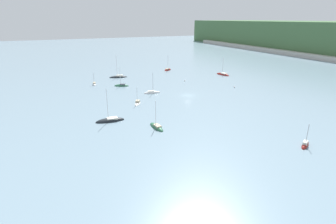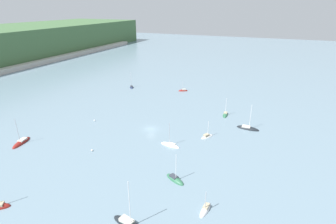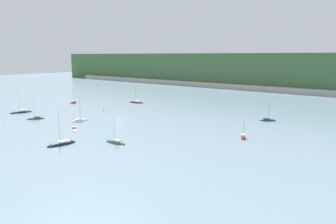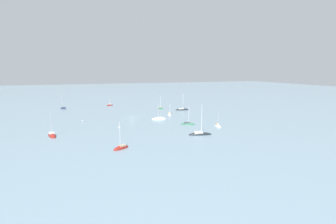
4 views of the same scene
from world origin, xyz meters
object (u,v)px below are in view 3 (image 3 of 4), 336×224
sailboat_2 (136,103)px  sailboat_5 (74,130)px  sailboat_7 (268,121)px  mooring_buoy_0 (157,110)px  sailboat_8 (116,143)px  sailboat_3 (21,113)px  sailboat_6 (62,145)px  mooring_buoy_1 (103,110)px  sailboat_9 (73,103)px  sailboat_10 (243,138)px  sailboat_4 (80,121)px  sailboat_1 (36,119)px

sailboat_2 → sailboat_5: bearing=103.9°
sailboat_7 → mooring_buoy_0: (-42.78, -9.11, 0.20)m
sailboat_8 → sailboat_3: bearing=-11.1°
sailboat_6 → mooring_buoy_1: (-33.40, 40.46, 0.23)m
sailboat_2 → sailboat_9: 29.66m
sailboat_6 → sailboat_10: 47.73m
sailboat_7 → sailboat_6: bearing=-147.4°
sailboat_4 → sailboat_8: size_ratio=1.07×
sailboat_7 → mooring_buoy_1: 64.60m
sailboat_6 → sailboat_8: (9.33, 9.70, 0.00)m
sailboat_2 → sailboat_6: 74.37m
sailboat_1 → sailboat_3: (-16.89, 3.01, 0.03)m
sailboat_1 → sailboat_2: (-1.34, 51.04, -0.00)m
sailboat_7 → sailboat_10: (4.64, -26.99, 0.01)m
sailboat_6 → sailboat_9: (-60.23, 44.38, 0.01)m
sailboat_10 → mooring_buoy_0: (-47.42, 17.88, 0.20)m
sailboat_4 → sailboat_5: size_ratio=1.37×
sailboat_4 → mooring_buoy_1: (-12.00, 20.03, 0.22)m
sailboat_3 → sailboat_5: sailboat_3 is taller
sailboat_8 → sailboat_9: (-69.56, 34.67, 0.01)m
sailboat_3 → sailboat_6: sailboat_3 is taller
sailboat_5 → sailboat_6: bearing=-14.9°
sailboat_7 → sailboat_2: bearing=144.9°
sailboat_2 → mooring_buoy_0: 24.92m
sailboat_2 → sailboat_4: 46.56m
sailboat_2 → sailboat_10: bearing=144.9°
sailboat_9 → mooring_buoy_1: size_ratio=15.01×
sailboat_5 → sailboat_1: bearing=-152.9°
sailboat_5 → sailboat_6: (11.43, -11.51, -0.07)m
sailboat_2 → mooring_buoy_1: size_ratio=16.31×
sailboat_4 → sailboat_7: bearing=-40.3°
sailboat_3 → sailboat_8: sailboat_3 is taller
sailboat_7 → sailboat_9: bearing=157.9°
sailboat_1 → sailboat_5: 25.22m
sailboat_9 → sailboat_10: 92.66m
sailboat_3 → sailboat_10: size_ratio=1.95×
sailboat_1 → sailboat_6: 38.82m
sailboat_9 → sailboat_10: (92.23, -8.96, 0.02)m
mooring_buoy_1 → sailboat_6: bearing=-50.5°
sailboat_9 → sailboat_8: bearing=-148.5°
sailboat_8 → mooring_buoy_0: size_ratio=13.15×
sailboat_8 → sailboat_9: size_ratio=0.90×
sailboat_6 → sailboat_7: 68.13m
sailboat_3 → mooring_buoy_1: 31.73m
sailboat_2 → sailboat_9: bearing=28.4°
mooring_buoy_0 → mooring_buoy_1: 22.08m
mooring_buoy_0 → sailboat_5: bearing=-84.5°
sailboat_3 → sailboat_8: 63.14m
sailboat_2 → mooring_buoy_0: (22.52, -10.67, 0.23)m
sailboat_1 → sailboat_7: (63.97, 49.49, 0.02)m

